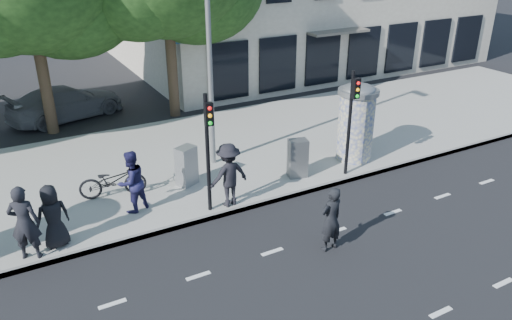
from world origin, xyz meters
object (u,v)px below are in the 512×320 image
ad_column_right (356,120)px  bicycle (113,181)px  ped_d (228,175)px  cabinet_right (298,158)px  ped_b (24,223)px  ped_c (131,182)px  street_lamp (209,23)px  traffic_pole_near (208,142)px  car_right (66,103)px  traffic_pole_far (351,113)px  man_road (331,219)px  ped_a (53,216)px  cabinet_left (186,166)px

ad_column_right → bicycle: size_ratio=1.37×
ped_d → cabinet_right: bearing=-173.2°
ped_b → ped_c: ped_b is taller
street_lamp → traffic_pole_near: bearing=-116.2°
ad_column_right → ped_d: bearing=-170.7°
ped_c → street_lamp: bearing=-174.1°
car_right → traffic_pole_near: bearing=174.3°
ped_b → street_lamp: bearing=-133.8°
ad_column_right → ped_c: ad_column_right is taller
ped_c → traffic_pole_far: bearing=148.3°
man_road → bicycle: 6.56m
ped_a → traffic_pole_far: bearing=167.6°
traffic_pole_far → ped_a: 8.96m
traffic_pole_near → cabinet_left: bearing=89.3°
ped_b → cabinet_right: (8.03, 0.60, -0.33)m
traffic_pole_near → man_road: 3.79m
ad_column_right → cabinet_left: bearing=170.9°
ad_column_right → traffic_pole_near: 5.91m
traffic_pole_far → ped_a: size_ratio=2.05×
ped_c → ped_d: ped_d is taller
ped_b → man_road: 7.29m
ped_d → bicycle: ped_d is taller
ped_a → bicycle: (1.89, 1.88, -0.32)m
traffic_pole_near → street_lamp: bearing=63.8°
bicycle → ped_d: bearing=-115.1°
traffic_pole_far → man_road: size_ratio=1.96×
ad_column_right → traffic_pole_near: traffic_pole_near is taller
traffic_pole_far → bicycle: traffic_pole_far is taller
cabinet_left → cabinet_right: (3.30, -1.17, -0.00)m
ped_b → car_right: size_ratio=0.40×
ped_a → ped_b: (-0.64, -0.22, 0.13)m
bicycle → cabinet_right: cabinet_right is taller
man_road → car_right: man_road is taller
man_road → ad_column_right: bearing=-141.1°
ad_column_right → man_road: 5.51m
ped_d → traffic_pole_far: bearing=173.5°
bicycle → car_right: (0.09, 8.20, 0.04)m
ped_a → bicycle: ped_a is taller
ad_column_right → bicycle: ad_column_right is taller
traffic_pole_near → street_lamp: (1.40, 2.84, 2.56)m
ped_c → cabinet_right: (5.21, -0.39, -0.27)m
ad_column_right → traffic_pole_near: size_ratio=0.78×
ped_b → cabinet_right: size_ratio=1.54×
ad_column_right → ped_b: bearing=-175.4°
traffic_pole_near → cabinet_right: (3.32, 0.66, -1.46)m
ped_a → car_right: 10.28m
man_road → bicycle: bearing=-57.4°
ad_column_right → ped_a: (-9.86, -0.63, -0.56)m
car_right → street_lamp: bearing=-172.2°
traffic_pole_far → cabinet_right: bearing=155.9°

